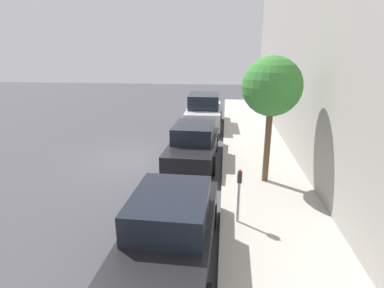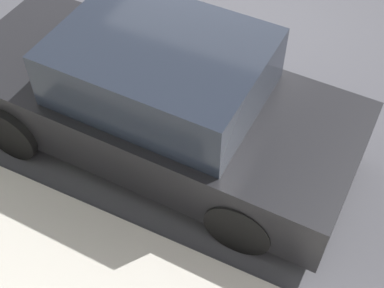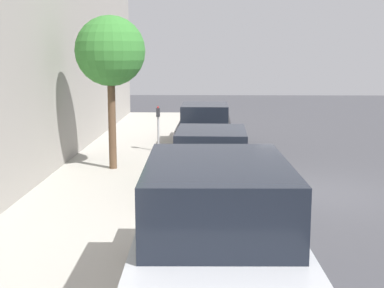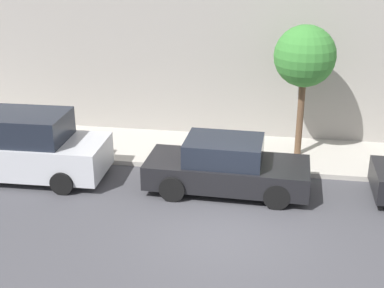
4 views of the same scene
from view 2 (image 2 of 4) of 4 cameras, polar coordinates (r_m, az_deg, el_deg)
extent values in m
plane|color=#424247|center=(7.96, 3.62, 11.96)|extent=(60.00, 60.00, 0.00)
cube|color=black|center=(6.01, -3.88, 3.77)|extent=(1.92, 4.55, 0.68)
cube|color=black|center=(5.52, -3.32, 8.20)|extent=(1.64, 2.14, 0.64)
cylinder|color=black|center=(6.37, 11.06, 3.42)|extent=(0.22, 0.71, 0.71)
cylinder|color=black|center=(5.34, 5.18, -8.50)|extent=(0.22, 0.71, 0.71)
cylinder|color=black|center=(7.27, -10.39, 10.41)|extent=(0.22, 0.71, 0.71)
cylinder|color=black|center=(6.38, -18.58, 1.29)|extent=(0.22, 0.71, 0.71)
camera|label=1|loc=(14.05, -63.82, 24.91)|focal=28.00mm
camera|label=3|loc=(10.82, 88.06, -11.03)|focal=50.00mm
camera|label=4|loc=(17.55, 25.20, 53.57)|focal=50.00mm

